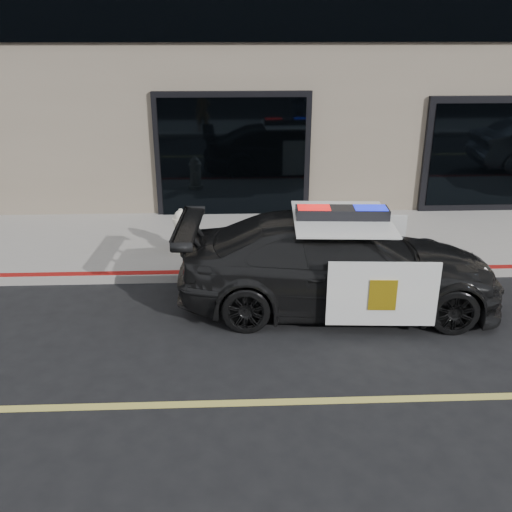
{
  "coord_description": "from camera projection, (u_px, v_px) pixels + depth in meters",
  "views": [
    {
      "loc": [
        -1.01,
        -5.64,
        4.2
      ],
      "look_at": [
        -0.68,
        2.2,
        1.0
      ],
      "focal_mm": 40.0,
      "sensor_mm": 36.0,
      "label": 1
    }
  ],
  "objects": [
    {
      "name": "police_car",
      "position": [
        339.0,
        263.0,
        8.91
      ],
      "size": [
        2.64,
        5.25,
        1.64
      ],
      "color": "black",
      "rests_on": "ground"
    },
    {
      "name": "fire_hydrant",
      "position": [
        182.0,
        232.0,
        10.79
      ],
      "size": [
        0.38,
        0.53,
        0.85
      ],
      "color": "white",
      "rests_on": "sidewalk_n"
    },
    {
      "name": "ground",
      "position": [
        320.0,
        401.0,
        6.84
      ],
      "size": [
        120.0,
        120.0,
        0.0
      ],
      "primitive_type": "plane",
      "color": "black",
      "rests_on": "ground"
    },
    {
      "name": "sidewalk_n",
      "position": [
        283.0,
        241.0,
        11.67
      ],
      "size": [
        60.0,
        3.5,
        0.15
      ],
      "primitive_type": "cube",
      "color": "gray",
      "rests_on": "ground"
    }
  ]
}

